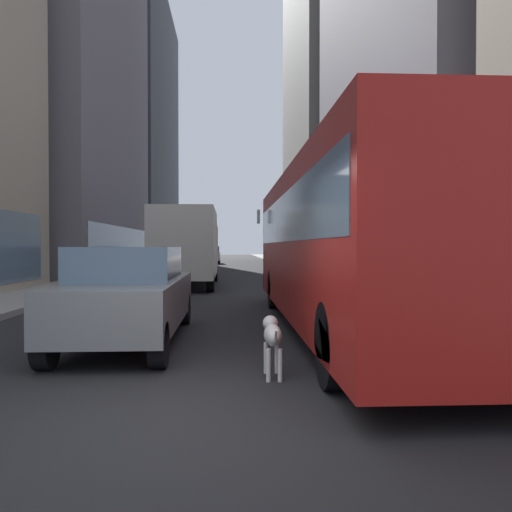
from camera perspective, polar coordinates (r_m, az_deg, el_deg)
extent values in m
plane|color=#232326|center=(39.98, -3.71, -1.26)|extent=(120.00, 120.00, 0.00)
cube|color=#9E9991|center=(40.45, -11.81, -1.15)|extent=(2.40, 110.00, 0.15)
cube|color=gray|center=(40.31, 4.42, -1.13)|extent=(2.40, 110.00, 0.15)
cube|color=slate|center=(36.65, -24.27, 21.05)|extent=(11.91, 18.56, 28.41)
cube|color=slate|center=(32.77, -14.37, 0.99)|extent=(0.08, 16.71, 2.40)
cube|color=#4C515B|center=(57.22, -15.89, 13.35)|extent=(11.97, 23.33, 27.67)
cube|color=slate|center=(54.89, -9.74, 1.03)|extent=(0.08, 21.00, 2.40)
cube|color=slate|center=(29.52, 10.91, 1.00)|extent=(0.08, 20.46, 2.40)
cube|color=gray|center=(57.09, 9.28, 20.50)|extent=(9.61, 20.61, 41.25)
cube|color=slate|center=(53.03, 4.16, 1.05)|extent=(0.08, 18.55, 2.40)
cube|color=red|center=(10.20, 10.15, 1.31)|extent=(2.55, 11.50, 2.75)
cube|color=slate|center=(10.21, 10.16, 4.09)|extent=(2.57, 11.04, 0.90)
cube|color=black|center=(15.84, 5.43, -2.84)|extent=(2.55, 0.16, 0.44)
cylinder|color=black|center=(13.58, 2.06, -3.69)|extent=(0.30, 1.00, 1.00)
cylinder|color=black|center=(13.96, 11.31, -3.58)|extent=(0.30, 1.00, 1.00)
cylinder|color=black|center=(6.01, 8.68, -9.77)|extent=(0.30, 1.00, 1.00)
cube|color=silver|center=(15.13, 0.27, 4.38)|extent=(0.08, 0.24, 0.40)
cube|color=#4C6BB7|center=(28.85, -9.55, -0.79)|extent=(1.94, 4.60, 0.75)
cube|color=slate|center=(28.61, -9.61, 0.49)|extent=(1.78, 2.07, 0.55)
cylinder|color=black|center=(30.84, -10.73, -1.37)|extent=(0.22, 0.64, 0.64)
cylinder|color=black|center=(30.65, -7.56, -1.38)|extent=(0.22, 0.64, 0.64)
cylinder|color=black|center=(27.11, -11.80, -1.71)|extent=(0.22, 0.64, 0.64)
cylinder|color=black|center=(26.91, -8.19, -1.72)|extent=(0.22, 0.64, 0.64)
cube|color=silver|center=(48.65, -5.01, -0.02)|extent=(1.70, 4.35, 0.75)
cube|color=slate|center=(48.43, -5.02, 0.74)|extent=(1.57, 1.96, 0.55)
cylinder|color=black|center=(50.45, -5.78, -0.41)|extent=(0.22, 0.64, 0.64)
cylinder|color=black|center=(50.40, -4.09, -0.41)|extent=(0.22, 0.64, 0.64)
cylinder|color=black|center=(46.94, -5.98, -0.52)|extent=(0.22, 0.64, 0.64)
cylinder|color=black|center=(46.88, -4.17, -0.52)|extent=(0.22, 0.64, 0.64)
cube|color=slate|center=(9.06, -13.72, -4.88)|extent=(1.70, 4.79, 0.75)
cube|color=slate|center=(8.78, -14.03, -0.81)|extent=(1.56, 2.15, 0.55)
cylinder|color=black|center=(11.17, -15.57, -5.69)|extent=(0.22, 0.64, 0.64)
cylinder|color=black|center=(10.95, -7.95, -5.80)|extent=(0.22, 0.64, 0.64)
cylinder|color=black|center=(7.40, -22.31, -9.20)|extent=(0.22, 0.64, 0.64)
cylinder|color=black|center=(7.06, -10.73, -9.63)|extent=(0.22, 0.64, 0.64)
cube|color=#A51919|center=(23.95, -7.04, 0.76)|extent=(2.30, 2.00, 2.10)
cube|color=silver|center=(20.22, -7.79, 1.41)|extent=(2.30, 5.50, 2.60)
cylinder|color=black|center=(24.08, -9.44, -1.74)|extent=(0.28, 0.90, 0.90)
cylinder|color=black|center=(23.93, -4.62, -1.75)|extent=(0.28, 0.90, 0.90)
cylinder|color=black|center=(18.63, -11.32, -2.57)|extent=(0.28, 0.90, 0.90)
cylinder|color=black|center=(18.45, -5.10, -2.59)|extent=(0.28, 0.90, 0.90)
ellipsoid|color=white|center=(6.46, 1.87, -8.73)|extent=(0.22, 0.60, 0.26)
sphere|color=white|center=(6.82, 1.59, -7.43)|extent=(0.20, 0.20, 0.20)
sphere|color=black|center=(6.83, 1.07, -7.26)|extent=(0.07, 0.07, 0.07)
sphere|color=black|center=(6.84, 2.08, -7.25)|extent=(0.07, 0.07, 0.07)
cylinder|color=white|center=(6.06, 2.19, -8.91)|extent=(0.03, 0.16, 0.19)
cylinder|color=white|center=(6.72, 1.10, -11.21)|extent=(0.06, 0.06, 0.40)
cylinder|color=white|center=(6.73, 2.31, -11.19)|extent=(0.06, 0.06, 0.40)
cylinder|color=white|center=(6.31, 1.38, -12.02)|extent=(0.06, 0.06, 0.40)
cylinder|color=white|center=(6.32, 2.68, -11.99)|extent=(0.06, 0.06, 0.40)
sphere|color=black|center=(6.55, 2.23, -8.23)|extent=(0.04, 0.04, 0.04)
sphere|color=black|center=(6.37, 1.38, -8.68)|extent=(0.04, 0.04, 0.04)
sphere|color=black|center=(6.27, 2.19, -8.47)|extent=(0.04, 0.04, 0.04)
cylinder|color=#1E1E2D|center=(12.37, 19.47, -3.88)|extent=(0.28, 0.28, 0.85)
cylinder|color=maroon|center=(12.32, 19.49, -0.47)|extent=(0.34, 0.34, 0.62)
sphere|color=tan|center=(12.32, 19.50, 1.48)|extent=(0.22, 0.22, 0.22)
cube|color=#59331E|center=(12.42, 20.42, -1.67)|extent=(0.12, 0.24, 0.20)
cylinder|color=#1E1E2D|center=(9.98, 25.71, -5.10)|extent=(0.28, 0.28, 0.85)
cylinder|color=#33598C|center=(9.93, 25.74, -0.88)|extent=(0.34, 0.34, 0.62)
sphere|color=tan|center=(9.92, 25.76, 1.55)|extent=(0.22, 0.22, 0.22)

